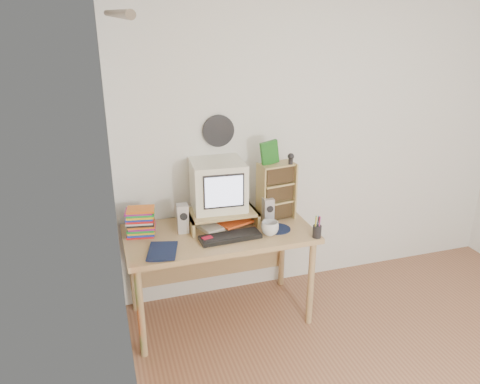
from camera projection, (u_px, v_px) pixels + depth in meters
back_wall at (325, 143)px, 3.93m from camera, size 3.50×0.00×3.50m
left_wall at (134, 287)px, 1.89m from camera, size 0.00×3.50×3.50m
curtain at (134, 252)px, 2.36m from camera, size 0.00×2.20×2.20m
wall_disc at (218, 131)px, 3.59m from camera, size 0.25×0.02×0.25m
desk at (217, 244)px, 3.60m from camera, size 1.40×0.70×0.75m
monitor_riser at (222, 214)px, 3.57m from camera, size 0.52×0.30×0.12m
crt_monitor at (219, 186)px, 3.53m from camera, size 0.41×0.41×0.37m
speaker_left at (183, 218)px, 3.45m from camera, size 0.09×0.09×0.22m
speaker_right at (268, 211)px, 3.60m from camera, size 0.08×0.08×0.21m
keyboard at (230, 237)px, 3.38m from camera, size 0.45×0.17×0.03m
dvd_stack at (140, 218)px, 3.39m from camera, size 0.22×0.17×0.28m
cd_rack at (276, 191)px, 3.65m from camera, size 0.29×0.18×0.45m
mug at (270, 228)px, 3.43m from camera, size 0.15×0.15×0.10m
diary at (148, 250)px, 3.18m from camera, size 0.27×0.23×0.05m
mousepad at (277, 229)px, 3.53m from camera, size 0.24×0.24×0.00m
pen_cup at (317, 229)px, 3.39m from camera, size 0.08×0.08×0.13m
papers at (224, 223)px, 3.58m from camera, size 0.33×0.28×0.04m
red_box at (207, 240)px, 3.33m from camera, size 0.08×0.06×0.04m
game_box at (269, 153)px, 3.52m from camera, size 0.14×0.05×0.18m
webcam at (291, 159)px, 3.54m from camera, size 0.06×0.06×0.09m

